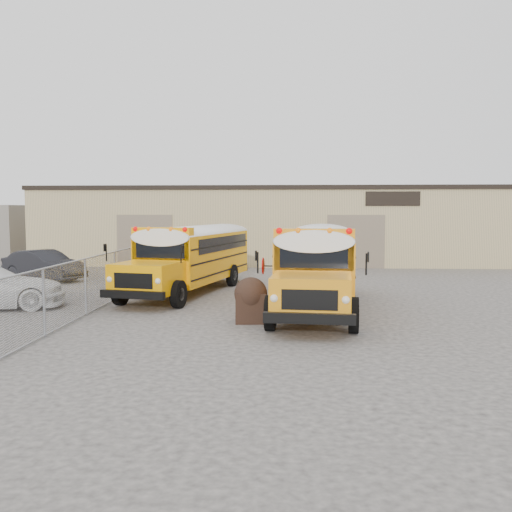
# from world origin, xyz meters

# --- Properties ---
(ground) EXTENTS (120.00, 120.00, 0.00)m
(ground) POSITION_xyz_m (0.00, 0.00, 0.00)
(ground) COLOR #3C3937
(ground) RESTS_ON ground
(warehouse) EXTENTS (30.20, 10.20, 4.67)m
(warehouse) POSITION_xyz_m (-0.00, 19.99, 2.37)
(warehouse) COLOR tan
(warehouse) RESTS_ON ground
(chainlink_fence) EXTENTS (0.07, 18.07, 1.81)m
(chainlink_fence) POSITION_xyz_m (-6.00, 3.00, 0.90)
(chainlink_fence) COLOR #92959A
(chainlink_fence) RESTS_ON ground
(school_bus_left) EXTENTS (4.16, 9.48, 2.70)m
(school_bus_left) POSITION_xyz_m (-2.43, 10.93, 1.56)
(school_bus_left) COLOR #FFA405
(school_bus_left) RESTS_ON ground
(school_bus_right) EXTENTS (3.32, 9.69, 2.79)m
(school_bus_right) POSITION_xyz_m (1.75, 7.74, 1.61)
(school_bus_right) COLOR orange
(school_bus_right) RESTS_ON ground
(tarp_bundle) EXTENTS (0.97, 0.97, 1.33)m
(tarp_bundle) POSITION_xyz_m (-0.81, -0.70, 0.68)
(tarp_bundle) COLOR black
(tarp_bundle) RESTS_ON ground
(car_dark) EXTENTS (4.50, 3.27, 1.41)m
(car_dark) POSITION_xyz_m (-11.16, 8.65, 0.71)
(car_dark) COLOR black
(car_dark) RESTS_ON ground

